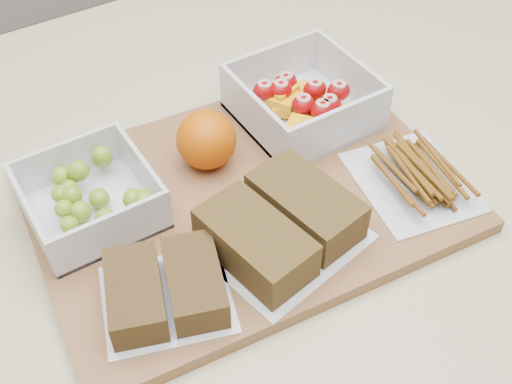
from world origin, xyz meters
TOP-DOWN VIEW (x-y plane):
  - cutting_board at (-0.02, -0.00)m, footprint 0.45×0.34m
  - grape_container at (-0.16, 0.06)m, footprint 0.12×0.12m
  - fruit_container at (0.09, 0.07)m, footprint 0.14×0.14m
  - orange at (-0.03, 0.06)m, footprint 0.06×0.06m
  - sandwich_bag_left at (-0.15, -0.07)m, footprint 0.14×0.13m
  - sandwich_bag_center at (-0.03, -0.07)m, footprint 0.16×0.15m
  - pretzel_bag at (0.13, -0.08)m, footprint 0.13×0.15m

SIDE VIEW (x-z plane):
  - cutting_board at x=-0.02m, z-range 0.90..0.92m
  - pretzel_bag at x=0.13m, z-range 0.92..0.94m
  - sandwich_bag_left at x=-0.15m, z-range 0.92..0.95m
  - grape_container at x=-0.16m, z-range 0.91..0.96m
  - sandwich_bag_center at x=-0.03m, z-range 0.92..0.96m
  - fruit_container at x=0.09m, z-range 0.91..0.97m
  - orange at x=-0.03m, z-range 0.92..0.98m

